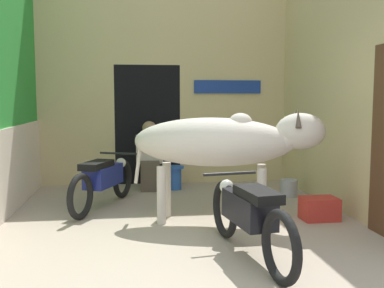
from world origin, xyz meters
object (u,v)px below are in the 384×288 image
Objects in this scene: motorcycle_far at (103,179)px; shopkeeper_seated at (150,154)px; cow at (224,142)px; plastic_stool at (175,177)px; crate at (319,209)px; bucket at (289,188)px; motorcycle_near at (249,214)px.

motorcycle_far is 1.54× the size of shopkeeper_seated.
cow is at bearing -68.46° from shopkeeper_seated.
plastic_stool is 0.89× the size of crate.
cow is 9.00× the size of bucket.
motorcycle_near is 1.10× the size of motorcycle_far.
cow is 2.20m from plastic_stool.
plastic_stool is at bearing 156.34° from bucket.
shopkeeper_seated reaches higher than crate.
cow reaches higher than crate.
motorcycle_far is at bearing -135.06° from plastic_stool.
cow is 2.23m from shopkeeper_seated.
motorcycle_far is at bearing 124.32° from motorcycle_near.
crate is 1.35m from bucket.
motorcycle_near is at bearing -83.30° from plastic_stool.
cow is 1.85m from motorcycle_far.
cow is 6.00× the size of plastic_stool.
bucket is at bearing -23.66° from plastic_stool.
crate is (2.02, -2.11, -0.45)m from shopkeeper_seated.
motorcycle_far is 1.32m from shopkeeper_seated.
bucket is (1.31, 2.52, -0.29)m from motorcycle_near.
bucket is at bearing 62.48° from motorcycle_near.
shopkeeper_seated is (-0.80, 3.29, 0.17)m from motorcycle_near.
cow reaches higher than motorcycle_near.
shopkeeper_seated is at bearing 160.08° from bucket.
bucket is at bearing -19.92° from shopkeeper_seated.
shopkeeper_seated reaches higher than bucket.
motorcycle_near is at bearing -136.09° from crate.
crate is at bearing -3.02° from cow.
shopkeeper_seated is 2.29m from bucket.
cow reaches higher than bucket.
crate is at bearing -46.30° from shopkeeper_seated.
shopkeeper_seated is (-0.81, 2.05, -0.39)m from cow.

